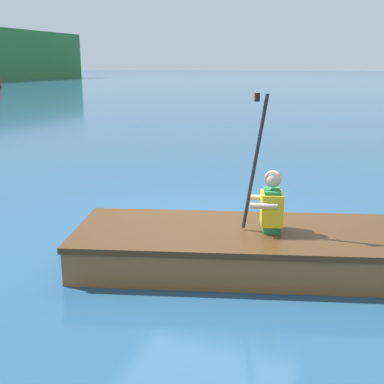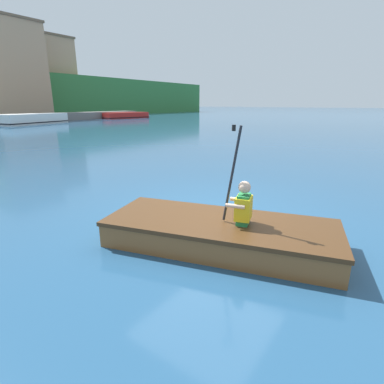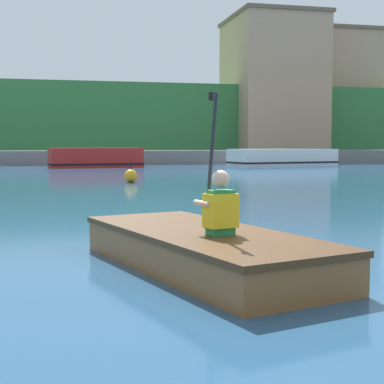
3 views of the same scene
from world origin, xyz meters
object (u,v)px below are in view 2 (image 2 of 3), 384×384
at_px(rowboat_foreground, 216,231).
at_px(person_paddler, 243,204).
at_px(moored_boat_dock_center_far, 126,116).
at_px(moored_boat_dock_west_end, 33,119).

distance_m(rowboat_foreground, person_paddler, 0.58).
bearing_deg(moored_boat_dock_center_far, person_paddler, -130.37).
bearing_deg(person_paddler, rowboat_foreground, 106.18).
distance_m(moored_boat_dock_west_end, moored_boat_dock_center_far, 13.43).
height_order(moored_boat_dock_west_end, rowboat_foreground, moored_boat_dock_west_end).
bearing_deg(person_paddler, moored_boat_dock_west_end, 67.11).
bearing_deg(rowboat_foreground, moored_boat_dock_center_far, 49.19).
distance_m(moored_boat_dock_west_end, person_paddler, 32.08).
distance_m(moored_boat_dock_center_far, person_paddler, 39.95).
relative_size(moored_boat_dock_west_end, person_paddler, 5.34).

